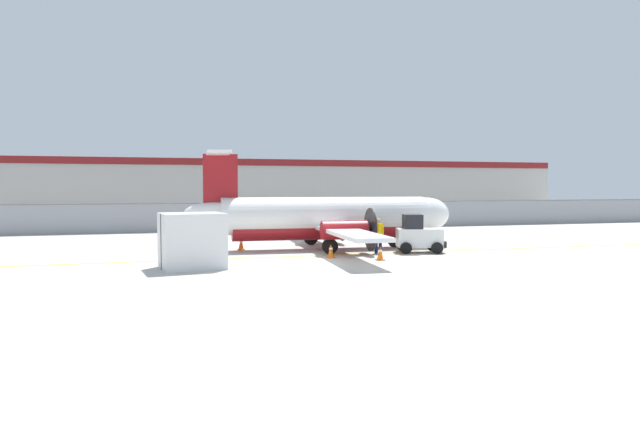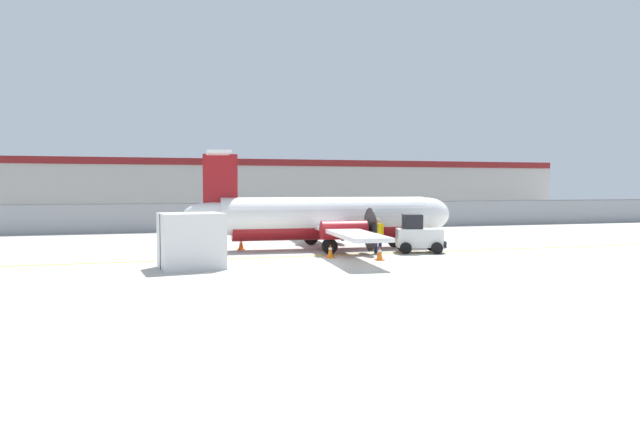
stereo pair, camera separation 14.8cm
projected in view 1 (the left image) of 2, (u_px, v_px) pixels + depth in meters
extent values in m
plane|color=#BCB7AD|center=(323.00, 261.00, 24.74)|extent=(140.00, 140.00, 0.00)
cube|color=yellow|center=(311.00, 256.00, 26.66)|extent=(84.00, 0.20, 0.01)
cube|color=gray|center=(254.00, 217.00, 41.97)|extent=(98.00, 0.04, 2.00)
cylinder|color=slate|center=(254.00, 203.00, 41.92)|extent=(98.00, 0.10, 0.10)
cube|color=#38383A|center=(234.00, 220.00, 53.05)|extent=(98.00, 17.00, 0.12)
cube|color=beige|center=(214.00, 186.00, 70.66)|extent=(91.00, 8.00, 6.50)
cube|color=maroon|center=(217.00, 162.00, 66.68)|extent=(91.00, 0.20, 0.80)
cylinder|color=white|center=(325.00, 215.00, 29.49)|extent=(10.79, 2.48, 1.90)
ellipsoid|color=white|center=(427.00, 214.00, 30.74)|extent=(2.56, 1.94, 1.80)
ellipsoid|color=white|center=(215.00, 213.00, 28.22)|extent=(3.07, 1.21, 1.05)
cylinder|color=maroon|center=(325.00, 225.00, 29.51)|extent=(9.67, 2.01, 1.48)
cube|color=white|center=(327.00, 226.00, 29.54)|extent=(2.48, 16.06, 0.18)
cylinder|color=maroon|center=(320.00, 223.00, 32.11)|extent=(2.25, 1.02, 0.90)
cone|color=black|center=(340.00, 223.00, 32.37)|extent=(0.47, 0.46, 0.44)
cylinder|color=#262626|center=(342.00, 223.00, 32.40)|extent=(0.16, 2.10, 2.10)
cylinder|color=maroon|center=(344.00, 230.00, 27.05)|extent=(2.25, 1.02, 0.90)
cone|color=black|center=(367.00, 230.00, 27.30)|extent=(0.47, 0.46, 0.44)
cylinder|color=#262626|center=(370.00, 230.00, 27.34)|extent=(0.16, 2.10, 2.10)
cube|color=maroon|center=(220.00, 185.00, 28.22)|extent=(1.71, 0.27, 3.10)
cube|color=white|center=(217.00, 154.00, 28.11)|extent=(1.36, 4.85, 0.14)
cylinder|color=#59595B|center=(394.00, 233.00, 30.37)|extent=(0.15, 0.15, 0.97)
cylinder|color=black|center=(394.00, 242.00, 30.40)|extent=(0.61, 0.25, 0.60)
cylinder|color=#59595B|center=(311.00, 230.00, 31.62)|extent=(0.15, 0.15, 0.90)
cylinder|color=black|center=(311.00, 238.00, 31.64)|extent=(0.77, 0.26, 0.76)
cylinder|color=#59595B|center=(330.00, 237.00, 27.31)|extent=(0.15, 0.15, 0.90)
cylinder|color=black|center=(330.00, 246.00, 27.33)|extent=(0.77, 0.26, 0.76)
cube|color=silver|center=(419.00, 238.00, 27.99)|extent=(2.42, 1.66, 0.90)
cube|color=black|center=(412.00, 221.00, 27.95)|extent=(1.14, 1.21, 0.70)
cube|color=black|center=(443.00, 244.00, 28.01)|extent=(0.46, 1.10, 0.30)
cylinder|color=black|center=(432.00, 246.00, 28.61)|extent=(0.59, 0.33, 0.56)
cylinder|color=black|center=(437.00, 248.00, 27.41)|extent=(0.59, 0.33, 0.56)
cylinder|color=black|center=(402.00, 246.00, 28.61)|extent=(0.59, 0.33, 0.56)
cylinder|color=black|center=(406.00, 248.00, 27.41)|extent=(0.59, 0.33, 0.56)
cylinder|color=#191E4C|center=(376.00, 245.00, 27.61)|extent=(0.18, 0.18, 0.85)
cylinder|color=#191E4C|center=(380.00, 245.00, 27.63)|extent=(0.18, 0.18, 0.85)
cylinder|color=yellow|center=(378.00, 230.00, 27.58)|extent=(0.39, 0.39, 0.60)
cylinder|color=yellow|center=(374.00, 229.00, 27.56)|extent=(0.12, 0.12, 0.55)
cylinder|color=yellow|center=(383.00, 229.00, 27.61)|extent=(0.12, 0.12, 0.55)
sphere|color=tan|center=(378.00, 221.00, 27.56)|extent=(0.22, 0.22, 0.22)
cube|color=silver|center=(192.00, 241.00, 22.62)|extent=(2.66, 2.32, 2.20)
cube|color=#333338|center=(192.00, 241.00, 22.62)|extent=(2.43, 0.43, 2.20)
cube|color=orange|center=(217.00, 259.00, 25.44)|extent=(0.36, 0.36, 0.04)
cone|color=orange|center=(217.00, 252.00, 25.42)|extent=(0.28, 0.28, 0.60)
cylinder|color=white|center=(217.00, 250.00, 25.42)|extent=(0.17, 0.17, 0.08)
cube|color=orange|center=(331.00, 257.00, 25.96)|extent=(0.36, 0.36, 0.04)
cone|color=orange|center=(331.00, 250.00, 25.94)|extent=(0.28, 0.28, 0.60)
cylinder|color=white|center=(331.00, 249.00, 25.94)|extent=(0.17, 0.17, 0.08)
cube|color=orange|center=(380.00, 260.00, 25.11)|extent=(0.36, 0.36, 0.04)
cone|color=orange|center=(380.00, 253.00, 25.09)|extent=(0.28, 0.28, 0.60)
cylinder|color=white|center=(380.00, 251.00, 25.09)|extent=(0.17, 0.17, 0.08)
cube|color=orange|center=(241.00, 249.00, 29.17)|extent=(0.36, 0.36, 0.04)
cone|color=orange|center=(241.00, 243.00, 29.15)|extent=(0.28, 0.28, 0.60)
cylinder|color=white|center=(241.00, 242.00, 29.15)|extent=(0.17, 0.17, 0.08)
cube|color=gray|center=(87.00, 218.00, 45.50)|extent=(4.27, 1.88, 0.80)
cube|color=#262D38|center=(85.00, 209.00, 45.43)|extent=(2.27, 1.66, 0.56)
cylinder|color=black|center=(107.00, 221.00, 46.71)|extent=(0.61, 0.23, 0.60)
cylinder|color=black|center=(104.00, 222.00, 44.96)|extent=(0.61, 0.23, 0.60)
cylinder|color=black|center=(70.00, 221.00, 46.06)|extent=(0.61, 0.23, 0.60)
cylinder|color=black|center=(66.00, 223.00, 44.31)|extent=(0.61, 0.23, 0.60)
cube|color=red|center=(189.00, 217.00, 46.40)|extent=(4.35, 2.12, 0.80)
cube|color=#262D38|center=(191.00, 209.00, 46.42)|extent=(2.35, 1.78, 0.56)
cylinder|color=black|center=(173.00, 222.00, 45.06)|extent=(0.62, 0.26, 0.60)
cylinder|color=black|center=(170.00, 221.00, 46.73)|extent=(0.62, 0.26, 0.60)
cylinder|color=black|center=(208.00, 221.00, 46.11)|extent=(0.62, 0.26, 0.60)
cylinder|color=black|center=(204.00, 220.00, 47.77)|extent=(0.62, 0.26, 0.60)
cube|color=black|center=(293.00, 213.00, 52.37)|extent=(4.22, 1.76, 0.80)
cube|color=#262D38|center=(295.00, 206.00, 52.37)|extent=(2.22, 1.59, 0.56)
cylinder|color=black|center=(280.00, 218.00, 51.15)|extent=(0.60, 0.21, 0.60)
cylinder|color=black|center=(277.00, 217.00, 52.88)|extent=(0.60, 0.21, 0.60)
cylinder|color=black|center=(311.00, 217.00, 51.88)|extent=(0.60, 0.21, 0.60)
cylinder|color=black|center=(306.00, 216.00, 53.62)|extent=(0.60, 0.21, 0.60)
cube|color=#19662D|center=(366.00, 212.00, 54.91)|extent=(4.32, 2.02, 0.80)
cube|color=#262D38|center=(367.00, 205.00, 54.93)|extent=(2.32, 1.73, 0.56)
cylinder|color=black|center=(356.00, 216.00, 53.60)|extent=(0.61, 0.25, 0.60)
cylinder|color=black|center=(349.00, 215.00, 55.28)|extent=(0.61, 0.25, 0.60)
cylinder|color=black|center=(383.00, 216.00, 54.58)|extent=(0.61, 0.25, 0.60)
cylinder|color=black|center=(375.00, 215.00, 56.26)|extent=(0.61, 0.25, 0.60)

